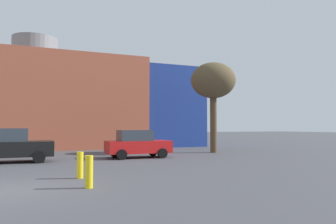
% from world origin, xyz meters
% --- Properties ---
extents(ground_plane, '(200.00, 200.00, 0.00)m').
position_xyz_m(ground_plane, '(0.00, 0.00, 0.00)').
color(ground_plane, '#47474C').
extents(building_backdrop, '(30.90, 10.51, 10.09)m').
position_xyz_m(building_backdrop, '(0.67, 21.31, 4.04)').
color(building_backdrop, '#B2563D').
rests_on(building_backdrop, ground_plane).
extents(parked_car_2, '(4.19, 2.05, 1.81)m').
position_xyz_m(parked_car_2, '(-0.48, 8.36, 0.90)').
color(parked_car_2, black).
rests_on(parked_car_2, ground_plane).
extents(parked_car_3, '(3.91, 1.92, 1.70)m').
position_xyz_m(parked_car_3, '(6.54, 8.36, 0.84)').
color(parked_car_3, red).
rests_on(parked_car_3, ground_plane).
extents(bare_tree_0, '(3.33, 3.33, 6.69)m').
position_xyz_m(bare_tree_0, '(12.97, 10.11, 5.25)').
color(bare_tree_0, brown).
rests_on(bare_tree_0, ground_plane).
extents(bollard_yellow_0, '(0.24, 0.24, 1.00)m').
position_xyz_m(bollard_yellow_0, '(2.23, -0.50, 0.50)').
color(bollard_yellow_0, yellow).
rests_on(bollard_yellow_0, ground_plane).
extents(bollard_yellow_2, '(0.24, 0.24, 0.97)m').
position_xyz_m(bollard_yellow_2, '(2.23, 1.55, 0.48)').
color(bollard_yellow_2, yellow).
rests_on(bollard_yellow_2, ground_plane).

